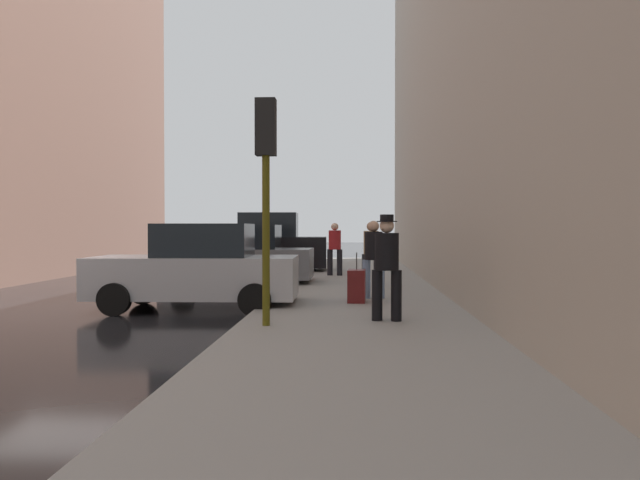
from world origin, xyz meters
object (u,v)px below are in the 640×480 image
object	(u,v)px
pedestrian_in_jeans	(374,255)
pedestrian_in_tan_coat	(371,250)
parked_silver_sedan	(197,269)
fire_hydrant	(307,267)
pedestrian_with_fedora	(387,262)
rolling_suitcase	(357,286)
parked_black_suv	(265,246)
traffic_light	(266,161)
pedestrian_in_red_jacket	(335,246)
parked_gray_coupe	(240,258)

from	to	relation	value
pedestrian_in_jeans	pedestrian_in_tan_coat	size ratio (longest dim) A/B	1.00
parked_silver_sedan	fire_hydrant	xyz separation A→B (m)	(1.80, 6.36, -0.35)
fire_hydrant	pedestrian_with_fedora	size ratio (longest dim) A/B	0.40
fire_hydrant	rolling_suitcase	bearing A→B (deg)	-76.13
parked_black_suv	traffic_light	xyz separation A→B (m)	(1.85, -12.77, 1.73)
pedestrian_with_fedora	parked_black_suv	bearing A→B (deg)	107.32
fire_hydrant	traffic_light	size ratio (longest dim) A/B	0.20
parked_black_suv	pedestrian_in_red_jacket	distance (m)	3.49
parked_black_suv	fire_hydrant	xyz separation A→B (m)	(1.80, -3.49, -0.54)
pedestrian_in_jeans	rolling_suitcase	world-z (taller)	pedestrian_in_jeans
pedestrian_with_fedora	parked_gray_coupe	bearing A→B (deg)	117.61
fire_hydrant	pedestrian_in_tan_coat	xyz separation A→B (m)	(1.91, -2.50, 0.61)
parked_black_suv	pedestrian_with_fedora	size ratio (longest dim) A/B	2.63
pedestrian_in_jeans	pedestrian_in_red_jacket	bearing A→B (deg)	99.16
pedestrian_with_fedora	pedestrian_in_tan_coat	bearing A→B (deg)	90.80
traffic_light	rolling_suitcase	bearing A→B (deg)	65.43
fire_hydrant	pedestrian_in_jeans	distance (m)	5.69
pedestrian_in_tan_coat	pedestrian_in_red_jacket	bearing A→B (deg)	106.31
pedestrian_in_red_jacket	rolling_suitcase	size ratio (longest dim) A/B	1.64
parked_gray_coupe	pedestrian_in_tan_coat	xyz separation A→B (m)	(3.71, -1.07, 0.26)
parked_black_suv	traffic_light	distance (m)	13.02
fire_hydrant	pedestrian_in_red_jacket	xyz separation A→B (m)	(0.83, 1.20, 0.61)
traffic_light	pedestrian_in_tan_coat	distance (m)	7.22
traffic_light	pedestrian_with_fedora	world-z (taller)	traffic_light
pedestrian_in_jeans	pedestrian_with_fedora	distance (m)	3.35
parked_silver_sedan	rolling_suitcase	xyz separation A→B (m)	(3.31, 0.27, -0.36)
parked_silver_sedan	pedestrian_in_tan_coat	distance (m)	5.36
fire_hydrant	rolling_suitcase	world-z (taller)	rolling_suitcase
parked_black_suv	fire_hydrant	world-z (taller)	parked_black_suv
pedestrian_in_tan_coat	pedestrian_with_fedora	bearing A→B (deg)	-89.20
pedestrian_with_fedora	parked_silver_sedan	bearing A→B (deg)	148.52
traffic_light	rolling_suitcase	size ratio (longest dim) A/B	3.46
parked_silver_sedan	pedestrian_in_jeans	size ratio (longest dim) A/B	2.48
traffic_light	pedestrian_in_red_jacket	xyz separation A→B (m)	(0.78, 10.47, -1.65)
fire_hydrant	pedestrian_in_tan_coat	world-z (taller)	pedestrian_in_tan_coat
parked_gray_coupe	rolling_suitcase	size ratio (longest dim) A/B	4.04
pedestrian_in_tan_coat	pedestrian_in_red_jacket	distance (m)	3.85
parked_silver_sedan	pedestrian_in_red_jacket	bearing A→B (deg)	70.79
parked_silver_sedan	pedestrian_in_jeans	xyz separation A→B (m)	(3.69, 1.02, 0.26)
pedestrian_with_fedora	pedestrian_in_red_jacket	bearing A→B (deg)	96.73
pedestrian_in_red_jacket	pedestrian_in_jeans	bearing A→B (deg)	-80.84
parked_gray_coupe	pedestrian_in_tan_coat	distance (m)	3.87
pedestrian_in_tan_coat	parked_silver_sedan	bearing A→B (deg)	-133.84
parked_silver_sedan	pedestrian_in_red_jacket	world-z (taller)	pedestrian_in_red_jacket
parked_silver_sedan	parked_black_suv	bearing A→B (deg)	90.00
parked_silver_sedan	parked_black_suv	distance (m)	9.85
pedestrian_in_tan_coat	traffic_light	bearing A→B (deg)	-105.33
pedestrian_in_red_jacket	rolling_suitcase	xyz separation A→B (m)	(0.68, -7.29, -0.61)
parked_gray_coupe	pedestrian_with_fedora	xyz separation A→B (m)	(3.80, -7.26, 0.29)
parked_gray_coupe	rolling_suitcase	bearing A→B (deg)	-54.68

